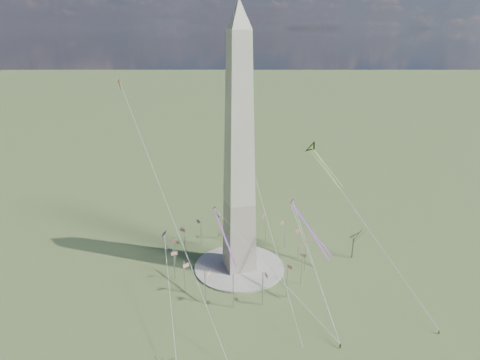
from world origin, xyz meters
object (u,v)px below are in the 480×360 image
object	(u,v)px
person_east	(439,332)
kite_delta_black	(313,150)
tree_near	(354,237)
washington_monument	(239,154)

from	to	relation	value
person_east	kite_delta_black	distance (m)	82.28
tree_near	person_east	distance (m)	51.15
washington_monument	tree_near	bearing A→B (deg)	-8.15
washington_monument	person_east	world-z (taller)	washington_monument
tree_near	kite_delta_black	bearing A→B (deg)	118.91
person_east	tree_near	bearing A→B (deg)	-88.02
washington_monument	person_east	xyz separation A→B (m)	(47.74, -57.21, -47.16)
tree_near	kite_delta_black	xyz separation A→B (m)	(-10.77, 19.49, 33.20)
person_east	kite_delta_black	size ratio (longest dim) A/B	0.08
kite_delta_black	washington_monument	bearing A→B (deg)	0.12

